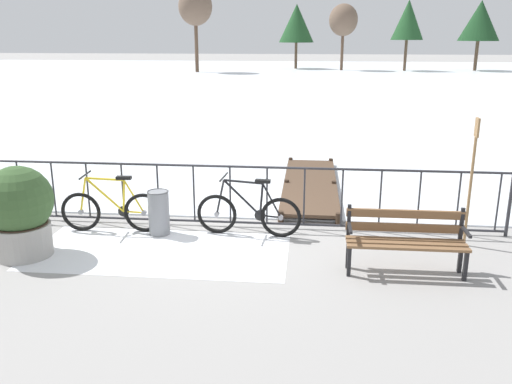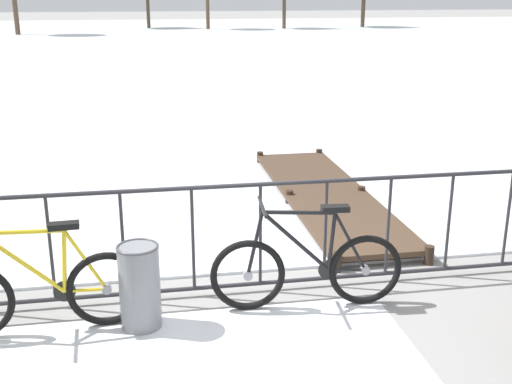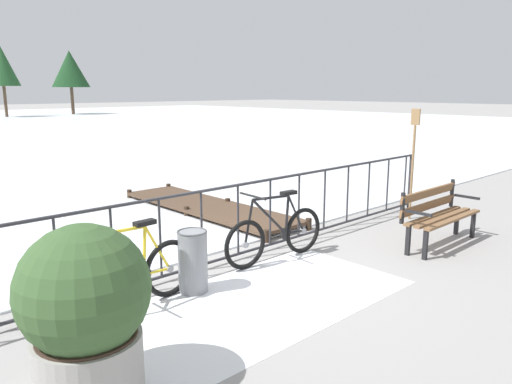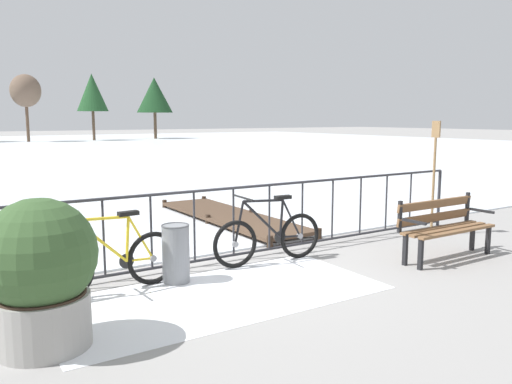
{
  "view_description": "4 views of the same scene",
  "coord_description": "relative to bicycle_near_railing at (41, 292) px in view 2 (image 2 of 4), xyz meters",
  "views": [
    {
      "loc": [
        1.31,
        -8.57,
        3.16
      ],
      "look_at": [
        0.52,
        -0.83,
        0.87
      ],
      "focal_mm": 37.97,
      "sensor_mm": 36.0,
      "label": 1
    },
    {
      "loc": [
        -1.0,
        -5.36,
        2.71
      ],
      "look_at": [
        0.02,
        0.33,
        0.87
      ],
      "focal_mm": 44.87,
      "sensor_mm": 36.0,
      "label": 2
    },
    {
      "loc": [
        -4.26,
        -4.9,
        2.3
      ],
      "look_at": [
        0.23,
        -0.11,
        0.94
      ],
      "focal_mm": 34.61,
      "sensor_mm": 36.0,
      "label": 3
    },
    {
      "loc": [
        -3.63,
        -6.23,
        2.03
      ],
      "look_at": [
        0.34,
        -0.07,
        0.98
      ],
      "focal_mm": 36.19,
      "sensor_mm": 36.0,
      "label": 4
    }
  ],
  "objects": [
    {
      "name": "ground_plane",
      "position": [
        1.9,
        0.42,
        -0.37
      ],
      "size": [
        160.0,
        160.0,
        0.0
      ],
      "primitive_type": "plane",
      "color": "gray"
    },
    {
      "name": "bicycle_second",
      "position": [
        2.25,
        0.05,
        0.0
      ],
      "size": [
        1.71,
        0.52,
        0.97
      ],
      "color": "black",
      "rests_on": "ground"
    },
    {
      "name": "trash_bin",
      "position": [
        0.79,
        -0.04,
        0.0
      ],
      "size": [
        0.35,
        0.35,
        0.73
      ],
      "color": "gray",
      "rests_on": "ground"
    },
    {
      "name": "frozen_pond",
      "position": [
        1.9,
        28.82,
        -0.35
      ],
      "size": [
        80.0,
        56.0,
        0.03
      ],
      "primitive_type": "cube",
      "color": "silver",
      "rests_on": "ground"
    },
    {
      "name": "snow_patch",
      "position": [
        1.0,
        -0.78,
        -0.36
      ],
      "size": [
        3.85,
        1.81,
        0.01
      ],
      "primitive_type": "cube",
      "color": "white",
      "rests_on": "ground"
    },
    {
      "name": "wooden_dock",
      "position": [
        3.23,
        2.83,
        -0.25
      ],
      "size": [
        1.1,
        4.31,
        0.2
      ],
      "color": "#4C3828",
      "rests_on": "ground"
    },
    {
      "name": "railing_fence",
      "position": [
        1.9,
        0.42,
        0.19
      ],
      "size": [
        9.06,
        0.06,
        1.07
      ],
      "color": "#2D2D33",
      "rests_on": "ground"
    },
    {
      "name": "bicycle_near_railing",
      "position": [
        0.0,
        0.0,
        0.0
      ],
      "size": [
        1.71,
        0.52,
        0.97
      ],
      "color": "black",
      "rests_on": "ground"
    }
  ]
}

